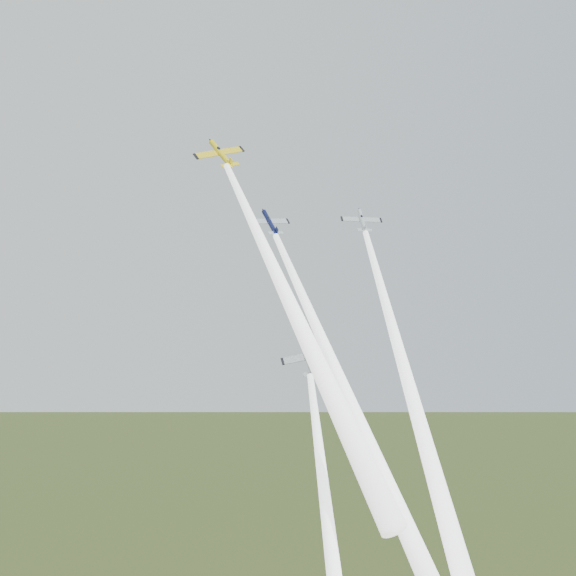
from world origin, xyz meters
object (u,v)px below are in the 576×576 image
object	(u,v)px
plane_yellow	(221,154)
plane_silver_right	(362,221)
plane_navy	(270,222)
plane_silver_low	(308,359)

from	to	relation	value
plane_yellow	plane_silver_right	xyz separation A→B (m)	(24.82, 2.22, -8.88)
plane_navy	plane_silver_low	bearing A→B (deg)	-57.01
plane_navy	plane_silver_right	size ratio (longest dim) A/B	0.99
plane_silver_right	plane_silver_low	bearing A→B (deg)	-134.97
plane_yellow	plane_silver_right	size ratio (longest dim) A/B	1.20
plane_silver_right	plane_navy	bearing A→B (deg)	-156.67
plane_navy	plane_silver_low	world-z (taller)	plane_navy
plane_silver_right	plane_silver_low	size ratio (longest dim) A/B	0.90
plane_navy	plane_silver_right	distance (m)	18.26
plane_silver_right	plane_silver_low	distance (m)	28.22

